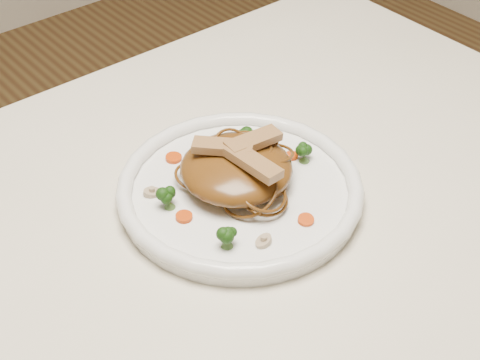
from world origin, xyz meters
TOP-DOWN VIEW (x-y plane):
  - table at (0.00, 0.00)m, footprint 1.20×0.80m
  - plate at (0.07, 0.02)m, footprint 0.40×0.40m
  - noodle_mound at (0.07, 0.03)m, footprint 0.16×0.16m
  - chicken_a at (0.10, 0.03)m, footprint 0.08×0.03m
  - chicken_b at (0.06, 0.05)m, footprint 0.07×0.07m
  - chicken_c at (0.07, 0.00)m, footprint 0.03×0.08m
  - broccoli_0 at (0.13, 0.09)m, footprint 0.02×0.02m
  - broccoli_1 at (-0.02, 0.05)m, footprint 0.03×0.03m
  - broccoli_2 at (-0.01, -0.05)m, footprint 0.04×0.04m
  - broccoli_3 at (0.17, 0.01)m, footprint 0.03×0.03m
  - carrot_0 at (0.13, 0.10)m, footprint 0.03×0.03m
  - carrot_1 at (-0.02, 0.02)m, footprint 0.02×0.02m
  - carrot_2 at (0.16, 0.03)m, footprint 0.02×0.02m
  - carrot_3 at (0.04, 0.12)m, footprint 0.02×0.02m
  - carrot_4 at (0.09, -0.07)m, footprint 0.03×0.03m
  - mushroom_0 at (0.03, -0.07)m, footprint 0.03×0.03m
  - mushroom_1 at (0.16, 0.07)m, footprint 0.03×0.03m
  - mushroom_2 at (-0.02, 0.08)m, footprint 0.03×0.03m
  - mushroom_3 at (0.14, 0.10)m, footprint 0.03×0.03m

SIDE VIEW (x-z plane):
  - table at x=0.00m, z-range 0.28..1.03m
  - plate at x=0.07m, z-range 0.75..0.77m
  - carrot_0 at x=0.13m, z-range 0.77..0.77m
  - carrot_1 at x=-0.02m, z-range 0.77..0.77m
  - carrot_2 at x=0.16m, z-range 0.77..0.77m
  - carrot_3 at x=0.04m, z-range 0.77..0.77m
  - carrot_4 at x=0.09m, z-range 0.77..0.77m
  - mushroom_0 at x=0.03m, z-range 0.77..0.77m
  - mushroom_1 at x=0.16m, z-range 0.77..0.77m
  - mushroom_2 at x=-0.02m, z-range 0.77..0.77m
  - mushroom_3 at x=0.14m, z-range 0.77..0.77m
  - broccoli_0 at x=0.13m, z-range 0.77..0.79m
  - broccoli_3 at x=0.17m, z-range 0.77..0.80m
  - broccoli_1 at x=-0.02m, z-range 0.77..0.80m
  - broccoli_2 at x=-0.01m, z-range 0.77..0.80m
  - noodle_mound at x=0.07m, z-range 0.77..0.81m
  - chicken_b at x=0.06m, z-range 0.81..0.83m
  - chicken_a at x=0.10m, z-range 0.81..0.83m
  - chicken_c at x=0.07m, z-range 0.81..0.83m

